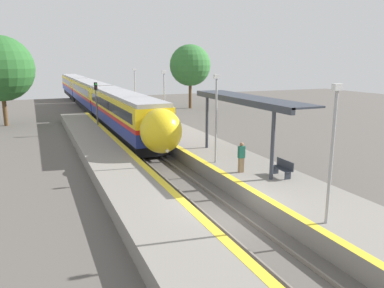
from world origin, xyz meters
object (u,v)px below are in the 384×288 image
object	(u,v)px
train	(92,94)
lamppost_mid	(216,113)
platform_bench	(283,168)
lamppost_near	(332,146)
railway_signal	(97,103)
person_waiting	(241,157)
lamppost_far	(164,98)
lamppost_farthest	(135,90)

from	to	relation	value
train	lamppost_mid	xyz separation A→B (m)	(2.39, -33.45, 1.55)
platform_bench	train	bearing A→B (deg)	96.80
train	lamppost_near	size ratio (longest dim) A/B	12.08
railway_signal	lamppost_mid	distance (m)	17.10
person_waiting	lamppost_far	bearing A→B (deg)	91.86
platform_bench	lamppost_farthest	bearing A→B (deg)	95.17
railway_signal	lamppost_far	bearing A→B (deg)	-58.41
lamppost_mid	lamppost_farthest	size ratio (longest dim) A/B	1.00
railway_signal	lamppost_far	world-z (taller)	lamppost_far
railway_signal	lamppost_near	xyz separation A→B (m)	(4.36, -25.93, 0.92)
railway_signal	lamppost_far	xyz separation A→B (m)	(4.36, -7.09, 0.92)
railway_signal	lamppost_near	distance (m)	26.31
platform_bench	railway_signal	bearing A→B (deg)	107.46
train	lamppost_far	bearing A→B (deg)	-84.31
train	railway_signal	size ratio (longest dim) A/B	12.99
lamppost_farthest	railway_signal	bearing A→B (deg)	-151.89
lamppost_mid	person_waiting	bearing A→B (deg)	-80.89
platform_bench	lamppost_near	world-z (taller)	lamppost_near
train	platform_bench	bearing A→B (deg)	-83.20
train	lamppost_far	world-z (taller)	lamppost_far
platform_bench	lamppost_mid	world-z (taller)	lamppost_mid
lamppost_far	lamppost_farthest	bearing A→B (deg)	90.00
person_waiting	platform_bench	bearing A→B (deg)	-42.22
person_waiting	train	bearing A→B (deg)	94.43
platform_bench	lamppost_farthest	xyz separation A→B (m)	(-2.06, 22.75, 2.56)
person_waiting	lamppost_near	world-z (taller)	lamppost_near
railway_signal	lamppost_farthest	distance (m)	5.03
platform_bench	railway_signal	distance (m)	21.47
platform_bench	lamppost_mid	xyz separation A→B (m)	(-2.06, 3.91, 2.56)
train	lamppost_mid	world-z (taller)	lamppost_mid
train	person_waiting	xyz separation A→B (m)	(2.78, -35.84, -0.59)
lamppost_near	train	bearing A→B (deg)	93.20
lamppost_near	lamppost_mid	xyz separation A→B (m)	(0.00, 9.42, 0.00)
lamppost_near	lamppost_farthest	distance (m)	28.26
lamppost_far	lamppost_mid	bearing A→B (deg)	-90.00
railway_signal	lamppost_far	size ratio (longest dim) A/B	0.93
train	person_waiting	size ratio (longest dim) A/B	37.39
train	person_waiting	bearing A→B (deg)	-85.57
train	lamppost_farthest	bearing A→B (deg)	-80.70
lamppost_mid	train	bearing A→B (deg)	94.09
lamppost_far	railway_signal	bearing A→B (deg)	121.59
person_waiting	lamppost_farthest	world-z (taller)	lamppost_farthest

